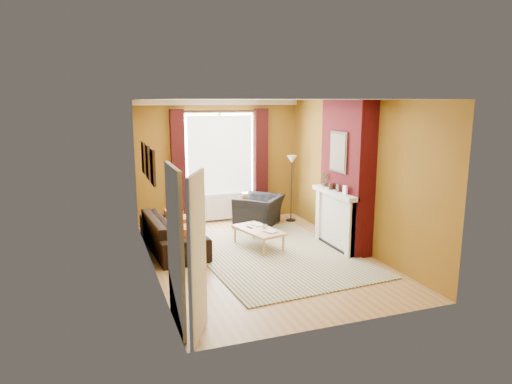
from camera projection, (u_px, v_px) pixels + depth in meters
ground at (261, 257)px, 8.28m from camera, size 5.50×5.50×0.00m
room_walls at (287, 177)px, 8.48m from camera, size 3.82×5.54×2.83m
striped_rug at (276, 255)px, 8.36m from camera, size 2.91×3.86×0.02m
sofa at (173, 232)px, 8.66m from camera, size 1.01×2.26×0.65m
armchair at (259, 211)px, 10.28m from camera, size 1.37×1.38×0.67m
coffee_table at (258, 231)px, 8.73m from camera, size 0.81×1.21×0.37m
wicker_stool at (249, 218)px, 10.18m from camera, size 0.42×0.42×0.42m
floor_lamp at (292, 170)px, 10.52m from camera, size 0.29×0.29×1.54m
book_a at (267, 232)px, 8.46m from camera, size 0.29×0.31×0.02m
book_b at (254, 225)px, 8.94m from camera, size 0.24×0.30×0.02m
mug at (265, 227)px, 8.67m from camera, size 0.14×0.14×0.09m
tv_remote at (250, 227)px, 8.81m from camera, size 0.09×0.16×0.02m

